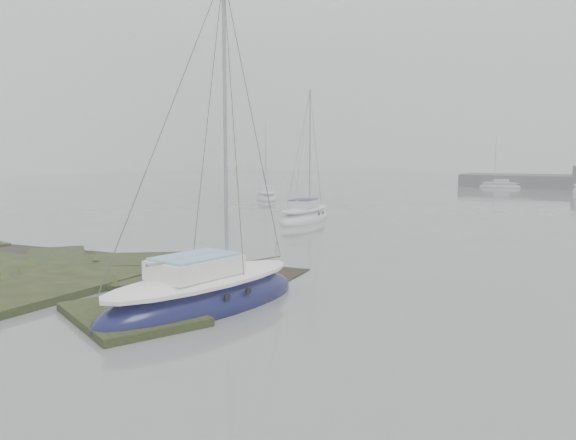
{
  "coord_description": "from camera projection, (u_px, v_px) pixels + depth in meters",
  "views": [
    {
      "loc": [
        9.88,
        -10.08,
        3.86
      ],
      "look_at": [
        1.61,
        5.22,
        1.8
      ],
      "focal_mm": 35.0,
      "sensor_mm": 36.0,
      "label": 1
    }
  ],
  "objects": [
    {
      "name": "ground",
      "position": [
        433.0,
        208.0,
        40.13
      ],
      "size": [
        160.0,
        160.0,
        0.0
      ],
      "primitive_type": "plane",
      "color": "slate",
      "rests_on": "ground"
    },
    {
      "name": "sailboat_white",
      "position": [
        305.0,
        216.0,
        32.43
      ],
      "size": [
        2.44,
        5.96,
        8.2
      ],
      "rotation": [
        0.0,
        0.0,
        0.09
      ],
      "color": "silver",
      "rests_on": "ground"
    },
    {
      "name": "sailboat_far_a",
      "position": [
        266.0,
        196.0,
        48.01
      ],
      "size": [
        4.24,
        5.12,
        7.16
      ],
      "rotation": [
        0.0,
        0.0,
        0.6
      ],
      "color": "silver",
      "rests_on": "ground"
    },
    {
      "name": "sailboat_main",
      "position": [
        204.0,
        298.0,
        14.04
      ],
      "size": [
        3.21,
        6.59,
        8.91
      ],
      "rotation": [
        0.0,
        0.0,
        -0.19
      ],
      "color": "#0E113D",
      "rests_on": "ground"
    },
    {
      "name": "sailboat_far_c",
      "position": [
        500.0,
        186.0,
        64.25
      ],
      "size": [
        4.69,
        1.87,
        6.47
      ],
      "rotation": [
        0.0,
        0.0,
        1.49
      ],
      "color": "silver",
      "rests_on": "ground"
    }
  ]
}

